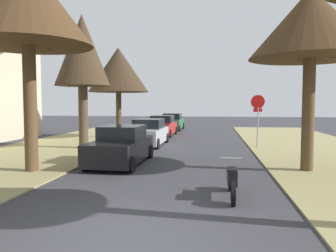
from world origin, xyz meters
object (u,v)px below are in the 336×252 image
(parked_sedan_green, at_px, (172,122))
(parked_sedan_black, at_px, (121,146))
(street_tree_right_mid_a, at_px, (311,25))
(parked_sedan_silver, at_px, (148,133))
(parked_motorcycle, at_px, (232,180))
(stop_sign_far, at_px, (258,109))
(street_tree_left_mid_a, at_px, (27,4))
(parked_sedan_red, at_px, (162,126))
(street_tree_left_far, at_px, (118,70))
(street_tree_left_mid_b, at_px, (82,52))

(parked_sedan_green, bearing_deg, parked_sedan_black, -89.44)
(street_tree_right_mid_a, bearing_deg, parked_sedan_silver, 136.64)
(parked_sedan_black, xyz_separation_m, parked_motorcycle, (4.29, -4.48, -0.24))
(parked_sedan_silver, bearing_deg, stop_sign_far, -3.95)
(parked_motorcycle, bearing_deg, parked_sedan_green, 101.09)
(stop_sign_far, bearing_deg, street_tree_left_mid_a, -138.52)
(street_tree_left_mid_a, distance_m, parked_sedan_red, 15.65)
(street_tree_left_far, height_order, parked_sedan_black, street_tree_left_far)
(parked_sedan_red, distance_m, parked_sedan_green, 5.90)
(street_tree_right_mid_a, height_order, parked_sedan_black, street_tree_right_mid_a)
(parked_sedan_green, bearing_deg, parked_motorcycle, -78.91)
(street_tree_right_mid_a, bearing_deg, parked_sedan_black, 175.00)
(street_tree_left_far, distance_m, parked_sedan_red, 5.58)
(street_tree_left_mid_b, height_order, parked_sedan_black, street_tree_left_mid_b)
(parked_sedan_black, distance_m, parked_sedan_green, 18.31)
(parked_sedan_black, distance_m, parked_sedan_silver, 6.29)
(street_tree_left_mid_b, xyz_separation_m, street_tree_left_far, (0.33, 5.76, -0.42))
(street_tree_left_mid_b, distance_m, parked_motorcycle, 12.57)
(street_tree_left_mid_a, xyz_separation_m, street_tree_left_mid_b, (-0.60, 6.34, -0.69))
(street_tree_right_mid_a, bearing_deg, parked_sedan_red, 119.74)
(street_tree_left_mid_b, height_order, parked_sedan_green, street_tree_left_mid_b)
(parked_sedan_black, bearing_deg, street_tree_left_mid_b, 128.53)
(parked_sedan_red, relative_size, parked_motorcycle, 2.16)
(street_tree_right_mid_a, relative_size, parked_sedan_silver, 1.48)
(parked_sedan_silver, xyz_separation_m, parked_sedan_green, (-0.05, 12.02, 0.00))
(parked_sedan_red, bearing_deg, parked_motorcycle, -74.97)
(parked_sedan_black, bearing_deg, parked_sedan_silver, 91.14)
(stop_sign_far, distance_m, street_tree_left_mid_b, 10.23)
(street_tree_right_mid_a, xyz_separation_m, parked_sedan_green, (-7.38, 18.94, -4.59))
(street_tree_right_mid_a, relative_size, parked_sedan_green, 1.48)
(stop_sign_far, relative_size, street_tree_left_far, 0.46)
(street_tree_right_mid_a, height_order, parked_motorcycle, street_tree_right_mid_a)
(parked_sedan_red, bearing_deg, parked_sedan_black, -88.86)
(stop_sign_far, xyz_separation_m, parked_motorcycle, (-1.95, -10.33, -1.70))
(street_tree_left_mid_a, relative_size, street_tree_left_mid_b, 1.03)
(parked_sedan_silver, height_order, parked_sedan_red, same)
(street_tree_left_mid_b, bearing_deg, parked_sedan_black, -51.47)
(street_tree_right_mid_a, bearing_deg, parked_sedan_green, 111.29)
(parked_sedan_red, bearing_deg, street_tree_left_far, -139.16)
(street_tree_left_far, xyz_separation_m, parked_sedan_red, (2.79, 2.41, -4.18))
(street_tree_right_mid_a, height_order, street_tree_left_mid_b, street_tree_left_mid_b)
(street_tree_right_mid_a, bearing_deg, street_tree_left_mid_a, -171.58)
(parked_sedan_black, relative_size, parked_sedan_red, 1.00)
(street_tree_left_far, bearing_deg, parked_sedan_red, 40.84)
(street_tree_left_mid_b, xyz_separation_m, parked_sedan_silver, (3.25, 2.06, -4.60))
(street_tree_right_mid_a, relative_size, street_tree_left_mid_a, 0.87)
(stop_sign_far, height_order, street_tree_right_mid_a, street_tree_right_mid_a)
(parked_sedan_silver, relative_size, parked_motorcycle, 2.16)
(parked_sedan_silver, height_order, parked_motorcycle, parked_sedan_silver)
(stop_sign_far, distance_m, parked_sedan_silver, 6.54)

